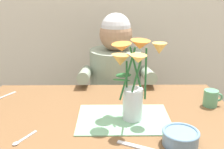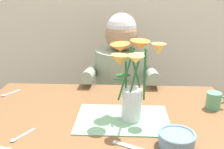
{
  "view_description": "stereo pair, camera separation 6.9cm",
  "coord_description": "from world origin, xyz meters",
  "px_view_note": "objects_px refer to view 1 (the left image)",
  "views": [
    {
      "loc": [
        0.02,
        -1.07,
        1.29
      ],
      "look_at": [
        0.04,
        0.05,
        0.92
      ],
      "focal_mm": 43.01,
      "sensor_mm": 36.0,
      "label": 1
    },
    {
      "loc": [
        0.09,
        -1.07,
        1.29
      ],
      "look_at": [
        0.04,
        0.05,
        0.92
      ],
      "focal_mm": 43.01,
      "sensor_mm": 36.0,
      "label": 2
    }
  ],
  "objects_px": {
    "flower_vase": "(133,78)",
    "dinner_knife": "(142,148)",
    "tea_cup": "(211,98)",
    "ceramic_bowl": "(180,137)",
    "seated_person": "(116,98)"
  },
  "relations": [
    {
      "from": "flower_vase",
      "to": "ceramic_bowl",
      "type": "xyz_separation_m",
      "value": [
        0.16,
        -0.2,
        -0.16
      ]
    },
    {
      "from": "flower_vase",
      "to": "ceramic_bowl",
      "type": "bearing_deg",
      "value": -52.06
    },
    {
      "from": "flower_vase",
      "to": "dinner_knife",
      "type": "relative_size",
      "value": 1.81
    },
    {
      "from": "seated_person",
      "to": "dinner_knife",
      "type": "bearing_deg",
      "value": -86.49
    },
    {
      "from": "tea_cup",
      "to": "dinner_knife",
      "type": "bearing_deg",
      "value": -136.39
    },
    {
      "from": "ceramic_bowl",
      "to": "dinner_knife",
      "type": "distance_m",
      "value": 0.15
    },
    {
      "from": "seated_person",
      "to": "ceramic_bowl",
      "type": "height_order",
      "value": "seated_person"
    },
    {
      "from": "tea_cup",
      "to": "seated_person",
      "type": "bearing_deg",
      "value": 131.1
    },
    {
      "from": "dinner_knife",
      "to": "tea_cup",
      "type": "height_order",
      "value": "tea_cup"
    },
    {
      "from": "dinner_knife",
      "to": "tea_cup",
      "type": "distance_m",
      "value": 0.52
    },
    {
      "from": "dinner_knife",
      "to": "tea_cup",
      "type": "xyz_separation_m",
      "value": [
        0.37,
        0.36,
        0.04
      ]
    },
    {
      "from": "dinner_knife",
      "to": "tea_cup",
      "type": "relative_size",
      "value": 2.04
    },
    {
      "from": "flower_vase",
      "to": "dinner_knife",
      "type": "height_order",
      "value": "flower_vase"
    },
    {
      "from": "flower_vase",
      "to": "ceramic_bowl",
      "type": "distance_m",
      "value": 0.3
    },
    {
      "from": "dinner_knife",
      "to": "tea_cup",
      "type": "bearing_deg",
      "value": 69.11
    }
  ]
}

